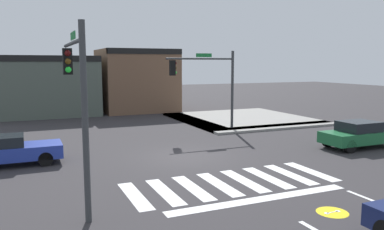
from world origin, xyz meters
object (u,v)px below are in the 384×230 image
object	(u,v)px
traffic_signal_southwest	(76,84)
traffic_signal_northeast	(207,77)
car_green	(359,134)
car_blue	(4,151)

from	to	relation	value
traffic_signal_southwest	traffic_signal_northeast	bearing A→B (deg)	-42.85
car_green	traffic_signal_southwest	bearing A→B (deg)	9.73
car_green	traffic_signal_northeast	bearing A→B (deg)	-54.35
traffic_signal_northeast	traffic_signal_southwest	bearing A→B (deg)	47.15
traffic_signal_southwest	traffic_signal_northeast	size ratio (longest dim) A/B	1.06
traffic_signal_southwest	car_blue	distance (m)	7.17
traffic_signal_southwest	car_blue	xyz separation A→B (m)	(-2.48, 5.95, -3.16)
traffic_signal_northeast	car_green	world-z (taller)	traffic_signal_northeast
traffic_signal_northeast	car_green	xyz separation A→B (m)	(5.44, -7.59, -2.90)
car_blue	traffic_signal_southwest	bearing A→B (deg)	-67.37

